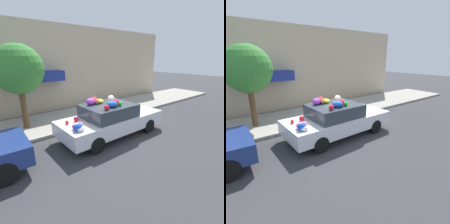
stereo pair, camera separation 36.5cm
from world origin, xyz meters
TOP-DOWN VIEW (x-y plane):
  - ground_plane at (0.00, 0.00)m, footprint 60.00×60.00m
  - sidewalk_curb at (0.00, 2.70)m, footprint 24.00×3.20m
  - building_facade at (-0.10, 4.92)m, footprint 18.00×1.20m
  - street_tree at (-2.70, 2.58)m, footprint 2.05×2.05m
  - fire_hydrant at (0.73, 1.78)m, footprint 0.20×0.20m
  - art_car at (-0.06, -0.22)m, footprint 4.49×1.94m

SIDE VIEW (x-z plane):
  - ground_plane at x=0.00m, z-range 0.00..0.00m
  - sidewalk_curb at x=0.00m, z-range 0.00..0.13m
  - fire_hydrant at x=0.73m, z-range 0.12..0.82m
  - art_car at x=-0.06m, z-range -0.09..1.53m
  - building_facade at x=-0.10m, z-range -0.02..5.04m
  - street_tree at x=-2.70m, z-range 0.89..4.49m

